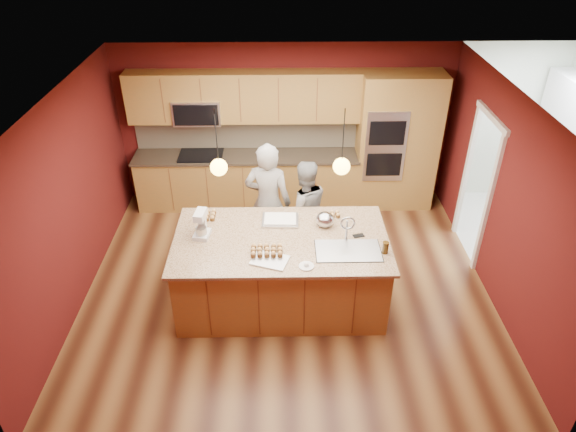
{
  "coord_description": "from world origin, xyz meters",
  "views": [
    {
      "loc": [
        -0.09,
        -5.55,
        4.7
      ],
      "look_at": [
        0.01,
        -0.1,
        1.2
      ],
      "focal_mm": 32.0,
      "sensor_mm": 36.0,
      "label": 1
    }
  ],
  "objects_px": {
    "island": "(282,269)",
    "person_left": "(268,203)",
    "person_right": "(304,211)",
    "mixing_bowl": "(325,220)",
    "stand_mixer": "(201,226)"
  },
  "relations": [
    {
      "from": "person_left",
      "to": "mixing_bowl",
      "type": "height_order",
      "value": "person_left"
    },
    {
      "from": "stand_mixer",
      "to": "person_right",
      "type": "bearing_deg",
      "value": 43.35
    },
    {
      "from": "stand_mixer",
      "to": "person_left",
      "type": "bearing_deg",
      "value": 57.02
    },
    {
      "from": "island",
      "to": "mixing_bowl",
      "type": "relative_size",
      "value": 11.3
    },
    {
      "from": "island",
      "to": "mixing_bowl",
      "type": "bearing_deg",
      "value": 27.34
    },
    {
      "from": "person_right",
      "to": "mixing_bowl",
      "type": "bearing_deg",
      "value": 95.0
    },
    {
      "from": "person_left",
      "to": "person_right",
      "type": "relative_size",
      "value": 1.18
    },
    {
      "from": "island",
      "to": "person_right",
      "type": "relative_size",
      "value": 1.74
    },
    {
      "from": "person_left",
      "to": "island",
      "type": "bearing_deg",
      "value": 112.63
    },
    {
      "from": "island",
      "to": "stand_mixer",
      "type": "distance_m",
      "value": 1.2
    },
    {
      "from": "island",
      "to": "mixing_bowl",
      "type": "xyz_separation_m",
      "value": [
        0.55,
        0.29,
        0.58
      ]
    },
    {
      "from": "person_left",
      "to": "mixing_bowl",
      "type": "bearing_deg",
      "value": 147.84
    },
    {
      "from": "mixing_bowl",
      "to": "person_right",
      "type": "bearing_deg",
      "value": 108.32
    },
    {
      "from": "person_left",
      "to": "stand_mixer",
      "type": "xyz_separation_m",
      "value": [
        -0.81,
        -0.92,
        0.23
      ]
    },
    {
      "from": "island",
      "to": "person_left",
      "type": "distance_m",
      "value": 1.1
    }
  ]
}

